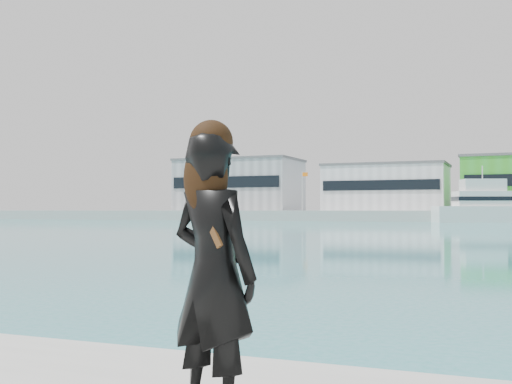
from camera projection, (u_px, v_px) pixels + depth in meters
far_quay at (502, 216)px, 125.24m from camera, size 320.00×40.00×2.00m
warehouse_grey_left at (240, 185)px, 144.18m from camera, size 26.52×16.36×11.50m
warehouse_white at (387, 187)px, 131.78m from camera, size 24.48×15.35×9.50m
flagpole_left at (303, 188)px, 131.27m from camera, size 1.28×0.16×8.00m
motor_yacht at (493, 206)px, 107.72m from camera, size 21.20×12.50×9.57m
buoy_far at (234, 223)px, 103.96m from camera, size 0.50×0.50×0.50m
woman at (213, 265)px, 3.94m from camera, size 0.74×0.60×1.86m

